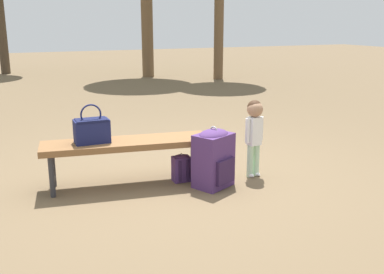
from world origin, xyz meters
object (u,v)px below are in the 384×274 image
object	(u,v)px
child_standing	(254,127)
backpack_small	(181,167)
park_bench	(127,146)
backpack_large	(214,157)
handbag	(92,130)

from	to	relation	value
child_standing	backpack_small	distance (m)	0.84
park_bench	backpack_large	world-z (taller)	backpack_large
backpack_small	backpack_large	bearing A→B (deg)	-48.69
park_bench	child_standing	size ratio (longest dim) A/B	2.06
handbag	backpack_large	size ratio (longest dim) A/B	0.61
handbag	backpack_large	xyz separation A→B (m)	(1.06, -0.42, -0.28)
park_bench	backpack_small	size ratio (longest dim) A/B	5.62
child_standing	backpack_large	world-z (taller)	child_standing
park_bench	backpack_large	distance (m)	0.84
park_bench	backpack_small	world-z (taller)	park_bench
park_bench	backpack_large	xyz separation A→B (m)	(0.75, -0.37, -0.09)
child_standing	backpack_large	size ratio (longest dim) A/B	1.32
child_standing	backpack_large	bearing A→B (deg)	-168.60
handbag	backpack_large	distance (m)	1.18
park_bench	child_standing	world-z (taller)	child_standing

